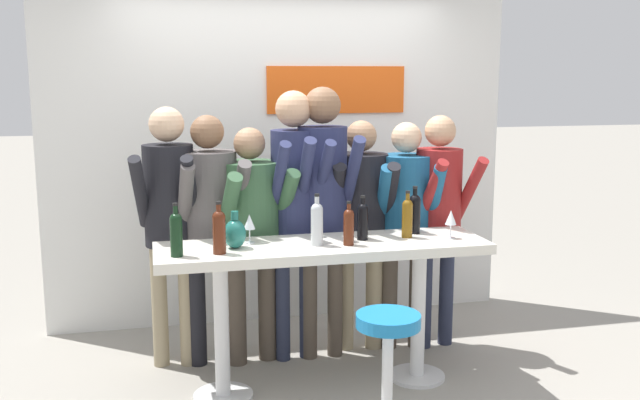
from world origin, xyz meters
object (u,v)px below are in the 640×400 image
at_px(person_far_right, 405,211).
at_px(decorative_vase, 235,233).
at_px(wine_bottle_1, 176,232).
at_px(wine_bottle_2, 317,222).
at_px(wine_bottle_0, 415,212).
at_px(bar_stool, 388,357).
at_px(wine_glass_1, 451,218).
at_px(person_center_right, 323,190).
at_px(person_center, 294,192).
at_px(wine_bottle_6, 349,225).
at_px(wine_bottle_5, 363,219).
at_px(wine_glass_0, 249,223).
at_px(person_right, 361,211).
at_px(tasting_table, 323,270).
at_px(wine_bottle_4, 407,216).
at_px(person_center_left, 251,221).
at_px(person_rightmost, 439,205).
at_px(person_left, 210,213).
at_px(wine_bottle_3, 219,230).
at_px(person_far_left, 169,207).

xyz_separation_m(person_far_right, decorative_vase, (-1.24, -0.52, 0.02)).
distance_m(wine_bottle_1, wine_bottle_2, 0.82).
distance_m(wine_bottle_0, decorative_vase, 1.17).
height_order(bar_stool, wine_glass_1, wine_glass_1).
height_order(person_center_right, wine_glass_1, person_center_right).
xyz_separation_m(person_center, wine_bottle_6, (0.21, -0.57, -0.11)).
xyz_separation_m(wine_bottle_1, wine_bottle_5, (1.12, 0.15, -0.01)).
relative_size(wine_bottle_6, wine_glass_0, 1.50).
height_order(person_right, wine_bottle_2, person_right).
bearing_deg(tasting_table, person_center, 98.96).
height_order(wine_bottle_6, wine_glass_0, wine_bottle_6).
bearing_deg(wine_bottle_1, wine_bottle_4, 6.03).
distance_m(tasting_table, person_center_left, 0.66).
distance_m(person_center, person_rightmost, 1.03).
bearing_deg(wine_bottle_1, person_left, 70.23).
distance_m(wine_bottle_2, wine_bottle_3, 0.59).
bearing_deg(wine_bottle_0, wine_bottle_1, -170.46).
height_order(person_left, wine_bottle_2, person_left).
relative_size(person_far_left, wine_bottle_5, 6.26).
height_order(person_far_left, wine_bottle_0, person_far_left).
height_order(person_left, wine_bottle_6, person_left).
xyz_separation_m(wine_bottle_4, wine_bottle_6, (-0.41, -0.11, -0.01)).
height_order(person_far_left, wine_bottle_4, person_far_left).
bearing_deg(wine_bottle_0, wine_bottle_6, -156.59).
relative_size(wine_bottle_4, wine_glass_1, 1.66).
distance_m(person_center_right, wine_glass_1, 0.87).
xyz_separation_m(person_left, wine_bottle_2, (0.58, -0.58, 0.03)).
bearing_deg(wine_bottle_0, person_far_left, 164.19).
xyz_separation_m(wine_glass_0, decorative_vase, (-0.10, -0.11, -0.04)).
distance_m(person_far_left, wine_glass_0, 0.65).
xyz_separation_m(wine_bottle_0, decorative_vase, (-1.16, -0.14, -0.05)).
xyz_separation_m(wine_bottle_0, wine_bottle_5, (-0.38, -0.10, -0.01)).
bearing_deg(wine_bottle_0, person_far_right, 78.50).
xyz_separation_m(wine_glass_1, decorative_vase, (-1.33, 0.05, -0.04)).
relative_size(tasting_table, wine_glass_0, 11.30).
xyz_separation_m(person_far_left, person_center_right, (1.00, -0.09, 0.08)).
height_order(wine_glass_1, decorative_vase, decorative_vase).
bearing_deg(person_center_right, wine_bottle_3, -141.58).
bearing_deg(person_far_left, wine_glass_1, -11.23).
bearing_deg(wine_glass_1, person_right, 122.31).
bearing_deg(person_center_right, wine_bottle_4, -45.66).
xyz_separation_m(person_rightmost, wine_glass_0, (-1.38, -0.39, 0.02)).
relative_size(person_left, person_rightmost, 1.01).
distance_m(person_center_left, person_far_right, 1.07).
distance_m(wine_bottle_1, wine_bottle_3, 0.24).
bearing_deg(person_left, decorative_vase, -84.90).
height_order(wine_bottle_0, wine_bottle_1, same).
relative_size(wine_bottle_1, wine_bottle_2, 0.98).
xyz_separation_m(person_center_left, wine_glass_1, (1.16, -0.56, 0.08)).
bearing_deg(wine_bottle_3, person_far_right, 25.03).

